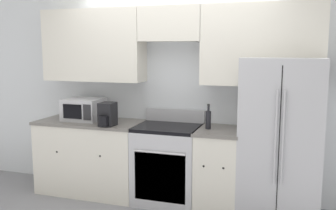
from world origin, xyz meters
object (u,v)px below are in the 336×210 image
(oven_range, at_px, (168,164))
(refrigerator, at_px, (280,138))
(microwave, at_px, (84,109))
(bottle, at_px, (208,119))

(oven_range, height_order, refrigerator, refrigerator)
(oven_range, distance_m, microwave, 1.29)
(bottle, bearing_deg, oven_range, 178.19)
(microwave, distance_m, bottle, 1.63)
(refrigerator, bearing_deg, oven_range, -178.54)
(refrigerator, height_order, bottle, refrigerator)
(bottle, bearing_deg, microwave, 177.82)
(oven_range, xyz_separation_m, microwave, (-1.14, 0.05, 0.60))
(refrigerator, xyz_separation_m, microwave, (-2.41, 0.01, 0.20))
(oven_range, bearing_deg, microwave, 177.66)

